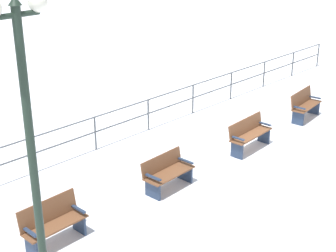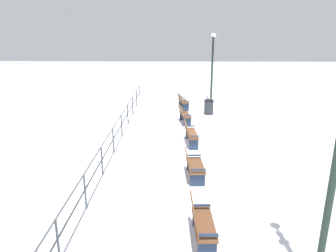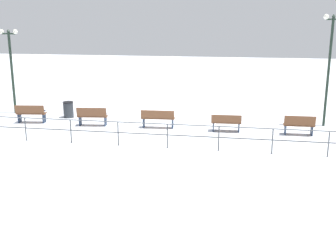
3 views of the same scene
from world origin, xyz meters
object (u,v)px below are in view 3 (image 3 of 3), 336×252
Objects in this scene: bench_fourth at (92,116)px; lamppost_near at (330,55)px; bench_nearest at (299,125)px; trash_bin at (68,109)px; bench_fifth at (31,113)px; bench_second at (226,123)px; lamppost_middle at (11,60)px; bench_third at (158,118)px.

lamppost_near reaches higher than bench_fourth.
trash_bin is at bearing 81.33° from bench_nearest.
bench_second is at bearing -97.96° from bench_fifth.
bench_fifth is at bearing -134.86° from lamppost_middle.
bench_nearest is 1.61× the size of trash_bin.
trash_bin is at bearing 77.67° from bench_second.
bench_second is 0.92× the size of bench_fifth.
lamppost_middle reaches higher than trash_bin.
bench_nearest is 0.91× the size of bench_fourth.
bench_second is 6.48m from bench_fourth.
bench_nearest is at bearing 144.80° from lamppost_near.
bench_nearest is 0.30× the size of lamppost_middle.
bench_third is at bearing 103.50° from lamppost_near.
bench_second is 0.26× the size of lamppost_near.
bench_second is at bearing 112.86° from lamppost_near.
bench_fifth reaches higher than bench_second.
bench_third is at bearing -102.56° from lamppost_middle.
bench_fourth is 3.24m from bench_fifth.
lamppost_near is at bearing -87.68° from trash_bin.
bench_nearest reaches higher than trash_bin.
bench_fifth is 14.81m from lamppost_near.
trash_bin is at bearing 44.28° from bench_fourth.
lamppost_near is at bearing -86.60° from bench_fourth.
bench_nearest is 0.84× the size of bench_third.
lamppost_near reaches higher than trash_bin.
bench_fifth is (0.03, 3.24, 0.00)m from bench_fourth.
lamppost_near reaches higher than lamppost_middle.
bench_nearest is 3.85m from lamppost_near.
bench_nearest is 0.98× the size of bench_second.
bench_second is 0.86× the size of bench_third.
bench_third reaches higher than trash_bin.
lamppost_middle is at bearing 80.95° from bench_nearest.
bench_second is 5.88m from lamppost_near.
bench_nearest is at bearing -98.23° from bench_fifth.
trash_bin reaches higher than bench_second.
bench_third is (0.11, 6.48, 0.02)m from bench_nearest.
bench_fifth is 2.01m from trash_bin.
bench_fifth is at bearing 138.11° from trash_bin.
trash_bin is (-0.53, -3.37, -2.50)m from lamppost_middle.
bench_second is (0.04, 3.24, -0.04)m from bench_nearest.
bench_fifth reaches higher than bench_nearest.
bench_third is 1.90× the size of trash_bin.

